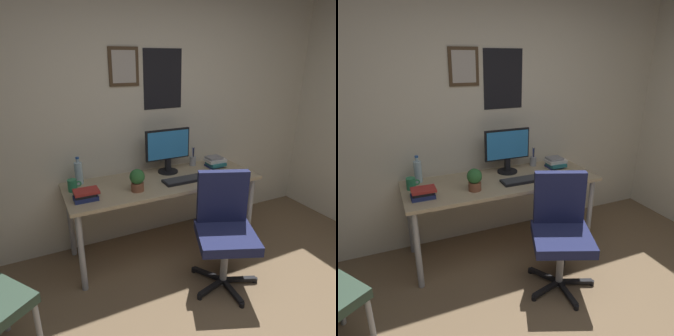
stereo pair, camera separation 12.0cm
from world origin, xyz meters
TOP-DOWN VIEW (x-y plane):
  - wall_back at (-0.00, 2.15)m, footprint 4.40×0.10m
  - desk at (0.06, 1.74)m, footprint 1.80×0.66m
  - office_chair at (0.32, 1.11)m, footprint 0.60×0.60m
  - monitor at (0.19, 1.91)m, footprint 0.46×0.20m
  - keyboard at (0.24, 1.63)m, footprint 0.43×0.15m
  - computer_mouse at (0.54, 1.64)m, footprint 0.06×0.11m
  - water_bottle at (-0.67, 1.99)m, footprint 0.07×0.07m
  - coffee_mug_near at (-0.75, 1.84)m, footprint 0.12×0.08m
  - potted_plant at (-0.25, 1.61)m, footprint 0.13×0.13m
  - pen_cup at (0.51, 1.98)m, footprint 0.07×0.07m
  - book_stack_left at (0.70, 1.85)m, footprint 0.20×0.17m
  - book_stack_right at (-0.68, 1.63)m, footprint 0.20×0.15m

SIDE VIEW (x-z plane):
  - office_chair at x=0.32m, z-range 0.05..1.00m
  - desk at x=0.06m, z-range 0.29..1.03m
  - keyboard at x=0.24m, z-range 0.74..0.76m
  - computer_mouse at x=0.54m, z-range 0.74..0.77m
  - book_stack_right at x=-0.68m, z-range 0.74..0.82m
  - coffee_mug_near at x=-0.75m, z-range 0.74..0.84m
  - book_stack_left at x=0.70m, z-range 0.74..0.84m
  - pen_cup at x=0.51m, z-range 0.69..0.89m
  - potted_plant at x=-0.25m, z-range 0.74..0.94m
  - water_bottle at x=-0.67m, z-range 0.72..0.97m
  - monitor at x=0.19m, z-range 0.76..1.19m
  - wall_back at x=0.00m, z-range 0.00..2.60m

